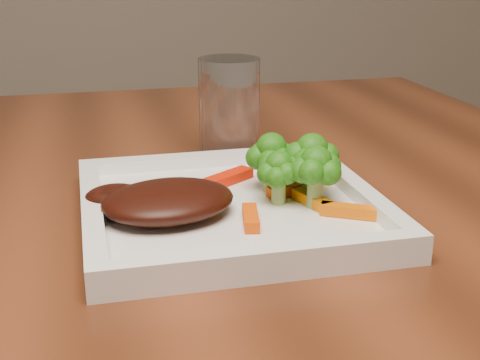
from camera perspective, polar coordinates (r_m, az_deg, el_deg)
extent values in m
cube|color=white|center=(0.63, -0.89, -2.74)|extent=(0.27, 0.27, 0.01)
ellipsoid|color=#340E07|center=(0.60, -6.15, -1.77)|extent=(0.13, 0.11, 0.03)
cube|color=#E16103|center=(0.61, 9.28, -2.61)|extent=(0.05, 0.04, 0.01)
cube|color=#E64603|center=(0.58, 0.91, -3.23)|extent=(0.02, 0.05, 0.01)
cube|color=#CA6203|center=(0.70, 6.23, 0.45)|extent=(0.05, 0.02, 0.01)
cube|color=red|center=(0.68, -1.06, 0.16)|extent=(0.06, 0.05, 0.01)
cube|color=orange|center=(0.63, 6.19, -1.70)|extent=(0.03, 0.05, 0.01)
cube|color=#ED4F03|center=(0.65, 4.31, -0.81)|extent=(0.05, 0.02, 0.01)
cylinder|color=silver|center=(0.79, -0.92, 6.06)|extent=(0.09, 0.09, 0.12)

